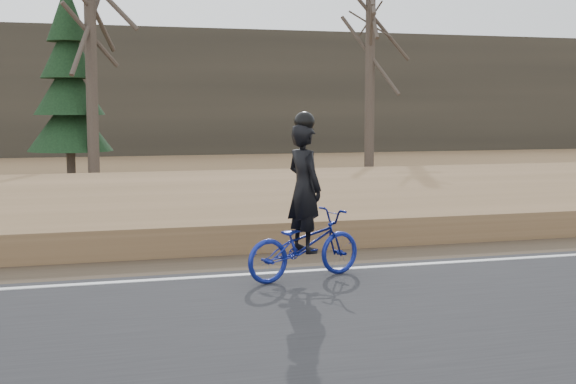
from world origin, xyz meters
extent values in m
plane|color=olive|center=(0.00, 0.00, 0.00)|extent=(120.00, 120.00, 0.00)
cube|color=silver|center=(0.00, 0.20, 0.07)|extent=(120.00, 0.12, 0.01)
cube|color=#473A2B|center=(0.00, 1.20, 0.02)|extent=(120.00, 1.60, 0.04)
cube|color=olive|center=(0.00, 4.20, 0.22)|extent=(120.00, 5.00, 0.44)
cube|color=slate|center=(0.00, 8.00, 0.23)|extent=(120.00, 3.00, 0.45)
cube|color=black|center=(0.00, 8.00, 0.52)|extent=(120.00, 2.40, 0.14)
cube|color=brown|center=(0.00, 7.28, 0.67)|extent=(120.00, 0.07, 0.15)
cube|color=brown|center=(0.00, 8.72, 0.67)|extent=(120.00, 0.07, 0.15)
cube|color=#383328|center=(0.00, 30.00, 3.00)|extent=(120.00, 4.00, 6.00)
imported|color=navy|center=(-3.84, -0.23, 0.50)|extent=(1.76, 1.04, 0.88)
imported|color=black|center=(-3.84, -0.23, 1.22)|extent=(0.55, 0.68, 1.63)
sphere|color=black|center=(-3.84, -0.23, 2.06)|extent=(0.26, 0.26, 0.26)
cylinder|color=#463C34|center=(-5.73, 14.66, 3.62)|extent=(0.36, 0.36, 7.23)
cylinder|color=#463C34|center=(4.46, 18.04, 3.95)|extent=(0.36, 0.36, 7.90)
cylinder|color=#463C34|center=(-6.36, 15.82, 0.61)|extent=(0.28, 0.28, 1.21)
cone|color=black|center=(-6.36, 15.82, 1.80)|extent=(2.60, 2.60, 1.77)
cone|color=black|center=(-6.36, 15.82, 2.91)|extent=(2.15, 2.15, 1.77)
cone|color=black|center=(-6.36, 15.82, 4.02)|extent=(1.70, 1.70, 1.77)
cone|color=black|center=(-6.36, 15.82, 5.14)|extent=(1.25, 1.25, 1.77)
camera|label=1|loc=(-6.87, -9.84, 2.23)|focal=50.00mm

